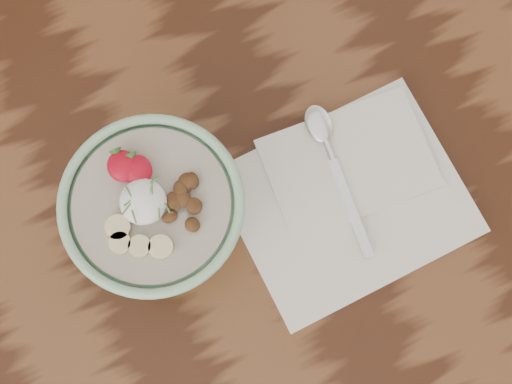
# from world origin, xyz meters

# --- Properties ---
(table) EXTENTS (1.60, 0.90, 0.75)m
(table) POSITION_xyz_m (0.00, 0.00, 0.66)
(table) COLOR #34190D
(table) RESTS_ON ground
(breakfast_bowl) EXTENTS (0.19, 0.19, 0.13)m
(breakfast_bowl) POSITION_xyz_m (0.06, 0.03, 0.81)
(breakfast_bowl) COLOR #93C69D
(breakfast_bowl) RESTS_ON table
(napkin) EXTENTS (0.26, 0.22, 0.02)m
(napkin) POSITION_xyz_m (0.27, -0.03, 0.76)
(napkin) COLOR white
(napkin) RESTS_ON table
(spoon) EXTENTS (0.04, 0.19, 0.01)m
(spoon) POSITION_xyz_m (0.27, 0.03, 0.77)
(spoon) COLOR silver
(spoon) RESTS_ON napkin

